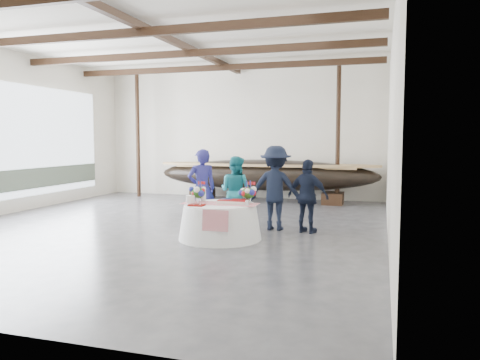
% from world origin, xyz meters
% --- Properties ---
extents(floor, '(10.00, 12.00, 0.01)m').
position_xyz_m(floor, '(0.00, 0.00, 0.00)').
color(floor, '#3D3D42').
rests_on(floor, ground).
extents(wall_back, '(10.00, 0.02, 4.50)m').
position_xyz_m(wall_back, '(0.00, 6.00, 2.25)').
color(wall_back, silver).
rests_on(wall_back, ground).
extents(wall_right, '(0.02, 12.00, 4.50)m').
position_xyz_m(wall_right, '(5.00, 0.00, 2.25)').
color(wall_right, silver).
rests_on(wall_right, ground).
extents(ceiling, '(10.00, 12.00, 0.01)m').
position_xyz_m(ceiling, '(0.00, 0.00, 4.50)').
color(ceiling, white).
rests_on(ceiling, wall_back).
extents(pavilion_structure, '(9.80, 11.76, 4.50)m').
position_xyz_m(pavilion_structure, '(0.00, 0.86, 4.00)').
color(pavilion_structure, black).
rests_on(pavilion_structure, ground).
extents(open_bay, '(0.03, 7.00, 3.20)m').
position_xyz_m(open_bay, '(-4.95, 1.00, 1.83)').
color(open_bay, silver).
rests_on(open_bay, ground).
extents(longboat_display, '(7.37, 1.47, 1.38)m').
position_xyz_m(longboat_display, '(1.17, 5.05, 0.88)').
color(longboat_display, black).
rests_on(longboat_display, ground).
extents(banquet_table, '(1.70, 1.70, 0.73)m').
position_xyz_m(banquet_table, '(1.69, -0.90, 0.37)').
color(banquet_table, white).
rests_on(banquet_table, ground).
extents(tabletop_items, '(1.59, 1.00, 0.40)m').
position_xyz_m(tabletop_items, '(1.67, -0.75, 0.88)').
color(tabletop_items, red).
rests_on(tabletop_items, banquet_table).
extents(guest_woman_blue, '(0.79, 0.75, 1.82)m').
position_xyz_m(guest_woman_blue, '(0.87, 0.18, 0.91)').
color(guest_woman_blue, navy).
rests_on(guest_woman_blue, ground).
extents(guest_woman_teal, '(0.94, 0.82, 1.65)m').
position_xyz_m(guest_woman_teal, '(1.56, 0.59, 0.83)').
color(guest_woman_teal, teal).
rests_on(guest_woman_teal, ground).
extents(guest_man_left, '(1.23, 0.71, 1.90)m').
position_xyz_m(guest_man_left, '(2.56, 0.42, 0.95)').
color(guest_man_left, black).
rests_on(guest_man_left, ground).
extents(guest_man_right, '(1.02, 0.65, 1.61)m').
position_xyz_m(guest_man_right, '(3.32, 0.26, 0.81)').
color(guest_man_right, black).
rests_on(guest_man_right, ground).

